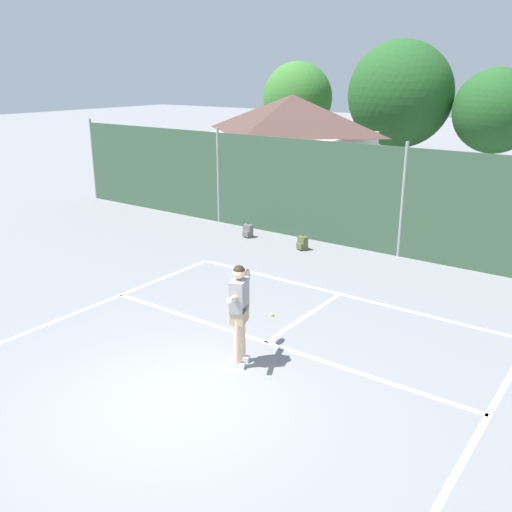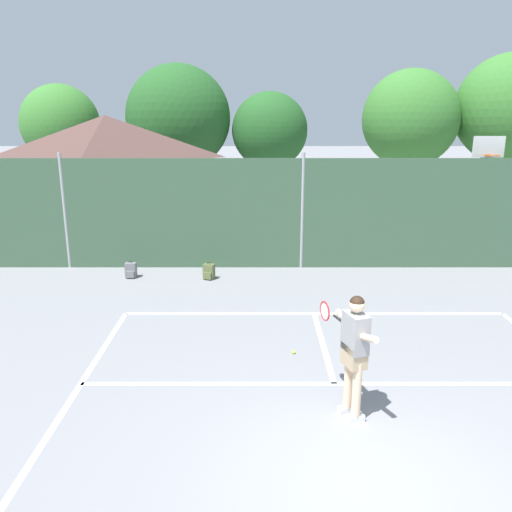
{
  "view_description": "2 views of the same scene",
  "coord_description": "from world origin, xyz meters",
  "px_view_note": "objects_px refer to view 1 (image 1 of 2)",
  "views": [
    {
      "loc": [
        5.5,
        -5.47,
        4.94
      ],
      "look_at": [
        -1.31,
        3.98,
        1.09
      ],
      "focal_mm": 39.28,
      "sensor_mm": 36.0,
      "label": 1
    },
    {
      "loc": [
        -1.27,
        -5.13,
        4.28
      ],
      "look_at": [
        -1.29,
        4.63,
        1.55
      ],
      "focal_mm": 36.81,
      "sensor_mm": 36.0,
      "label": 2
    }
  ],
  "objects_px": {
    "tennis_player": "(239,306)",
    "backpack_olive": "(302,243)",
    "tennis_ball": "(272,315)",
    "backpack_grey": "(248,231)"
  },
  "relations": [
    {
      "from": "tennis_player",
      "to": "backpack_olive",
      "type": "bearing_deg",
      "value": 112.1
    },
    {
      "from": "tennis_ball",
      "to": "backpack_grey",
      "type": "xyz_separation_m",
      "value": [
        -3.98,
        4.49,
        0.16
      ]
    },
    {
      "from": "tennis_player",
      "to": "backpack_grey",
      "type": "xyz_separation_m",
      "value": [
        -4.66,
        6.51,
        -0.92
      ]
    },
    {
      "from": "tennis_player",
      "to": "tennis_ball",
      "type": "bearing_deg",
      "value": 108.52
    },
    {
      "from": "tennis_ball",
      "to": "backpack_olive",
      "type": "relative_size",
      "value": 0.14
    },
    {
      "from": "tennis_ball",
      "to": "backpack_grey",
      "type": "relative_size",
      "value": 0.14
    },
    {
      "from": "backpack_grey",
      "to": "backpack_olive",
      "type": "height_order",
      "value": "same"
    },
    {
      "from": "backpack_grey",
      "to": "backpack_olive",
      "type": "bearing_deg",
      "value": -3.28
    },
    {
      "from": "tennis_player",
      "to": "tennis_ball",
      "type": "height_order",
      "value": "tennis_player"
    },
    {
      "from": "tennis_ball",
      "to": "backpack_grey",
      "type": "height_order",
      "value": "backpack_grey"
    }
  ]
}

